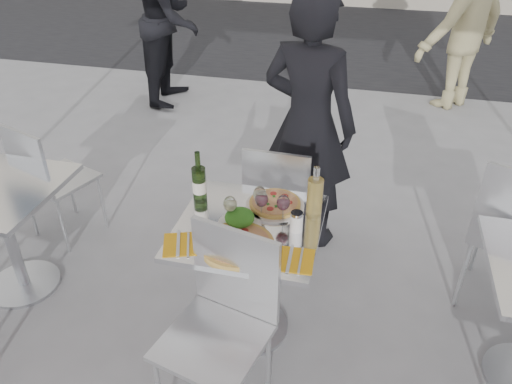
% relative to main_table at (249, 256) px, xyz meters
% --- Properties ---
extents(ground, '(80.00, 80.00, 0.00)m').
position_rel_main_table_xyz_m(ground, '(0.00, 0.00, -0.54)').
color(ground, slate).
extents(street_asphalt, '(24.00, 5.00, 0.00)m').
position_rel_main_table_xyz_m(street_asphalt, '(0.00, 6.50, -0.54)').
color(street_asphalt, black).
rests_on(street_asphalt, ground).
extents(main_table, '(0.72, 0.72, 0.75)m').
position_rel_main_table_xyz_m(main_table, '(0.00, 0.00, 0.00)').
color(main_table, '#B7BABF').
rests_on(main_table, ground).
extents(side_table_left, '(0.72, 0.72, 0.75)m').
position_rel_main_table_xyz_m(side_table_left, '(-1.50, 0.00, 0.00)').
color(side_table_left, '#B7BABF').
rests_on(side_table_left, ground).
extents(chair_far, '(0.42, 0.43, 0.90)m').
position_rel_main_table_xyz_m(chair_far, '(0.03, 0.62, -0.01)').
color(chair_far, silver).
rests_on(chair_far, ground).
extents(chair_near, '(0.53, 0.54, 0.96)m').
position_rel_main_table_xyz_m(chair_near, '(-0.01, -0.44, 0.03)').
color(chair_near, silver).
rests_on(chair_near, ground).
extents(side_chair_lfar, '(0.53, 0.53, 0.90)m').
position_rel_main_table_xyz_m(side_chair_lfar, '(-1.55, 0.51, -0.01)').
color(side_chair_lfar, silver).
rests_on(side_chair_lfar, ground).
extents(woman_diner, '(0.73, 0.58, 1.75)m').
position_rel_main_table_xyz_m(woman_diner, '(0.15, 0.98, 0.34)').
color(woman_diner, black).
rests_on(woman_diner, ground).
extents(pedestrian_a, '(0.75, 0.93, 1.84)m').
position_rel_main_table_xyz_m(pedestrian_a, '(-1.70, 3.22, 0.38)').
color(pedestrian_a, black).
rests_on(pedestrian_a, ground).
extents(pedestrian_b, '(1.32, 1.34, 1.85)m').
position_rel_main_table_xyz_m(pedestrian_b, '(1.37, 3.79, 0.39)').
color(pedestrian_b, tan).
rests_on(pedestrian_b, ground).
extents(pizza_near, '(0.35, 0.35, 0.02)m').
position_rel_main_table_xyz_m(pizza_near, '(-0.01, -0.18, 0.22)').
color(pizza_near, tan).
rests_on(pizza_near, main_table).
extents(pizza_far, '(0.31, 0.31, 0.03)m').
position_rel_main_table_xyz_m(pizza_far, '(0.09, 0.19, 0.23)').
color(pizza_far, white).
rests_on(pizza_far, main_table).
extents(salad_plate, '(0.22, 0.22, 0.09)m').
position_rel_main_table_xyz_m(salad_plate, '(-0.04, -0.01, 0.25)').
color(salad_plate, white).
rests_on(salad_plate, main_table).
extents(wine_bottle, '(0.07, 0.08, 0.29)m').
position_rel_main_table_xyz_m(wine_bottle, '(-0.31, 0.15, 0.32)').
color(wine_bottle, '#2E4B1C').
rests_on(wine_bottle, main_table).
extents(carafe, '(0.08, 0.08, 0.29)m').
position_rel_main_table_xyz_m(carafe, '(0.31, 0.15, 0.33)').
color(carafe, tan).
rests_on(carafe, main_table).
extents(sugar_shaker, '(0.06, 0.06, 0.11)m').
position_rel_main_table_xyz_m(sugar_shaker, '(0.24, 0.01, 0.26)').
color(sugar_shaker, white).
rests_on(sugar_shaker, main_table).
extents(wineglass_white_a, '(0.07, 0.07, 0.16)m').
position_rel_main_table_xyz_m(wineglass_white_a, '(-0.09, -0.01, 0.32)').
color(wineglass_white_a, white).
rests_on(wineglass_white_a, main_table).
extents(wineglass_white_b, '(0.07, 0.07, 0.16)m').
position_rel_main_table_xyz_m(wineglass_white_b, '(0.03, 0.11, 0.32)').
color(wineglass_white_b, white).
rests_on(wineglass_white_b, main_table).
extents(wineglass_red_a, '(0.07, 0.07, 0.16)m').
position_rel_main_table_xyz_m(wineglass_red_a, '(0.05, 0.07, 0.32)').
color(wineglass_red_a, white).
rests_on(wineglass_red_a, main_table).
extents(wineglass_red_b, '(0.07, 0.07, 0.16)m').
position_rel_main_table_xyz_m(wineglass_red_b, '(0.16, 0.06, 0.32)').
color(wineglass_red_b, white).
rests_on(wineglass_red_b, main_table).
extents(napkin_left, '(0.23, 0.23, 0.01)m').
position_rel_main_table_xyz_m(napkin_left, '(-0.27, -0.23, 0.21)').
color(napkin_left, orange).
rests_on(napkin_left, main_table).
extents(napkin_right, '(0.19, 0.20, 0.01)m').
position_rel_main_table_xyz_m(napkin_right, '(0.27, -0.22, 0.21)').
color(napkin_right, orange).
rests_on(napkin_right, main_table).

